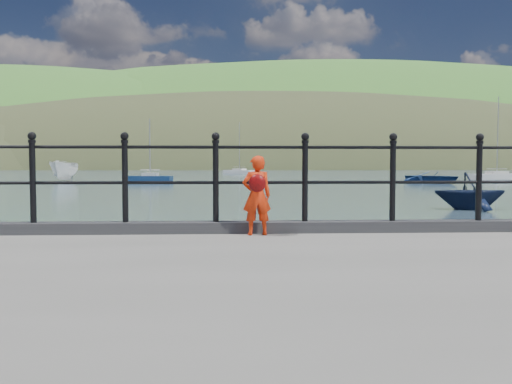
{
  "coord_description": "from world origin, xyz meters",
  "views": [
    {
      "loc": [
        -0.43,
        -7.39,
        1.93
      ],
      "look_at": [
        -0.06,
        -0.2,
        1.55
      ],
      "focal_mm": 38.0,
      "sensor_mm": 36.0,
      "label": 1
    }
  ],
  "objects": [
    {
      "name": "far_shore",
      "position": [
        38.34,
        239.41,
        -22.57
      ],
      "size": [
        830.0,
        200.0,
        156.0
      ],
      "color": "#333A21",
      "rests_on": "ground"
    },
    {
      "name": "launch_white",
      "position": [
        -18.3,
        52.71,
        1.13
      ],
      "size": [
        2.41,
        5.94,
        2.27
      ],
      "primitive_type": "imported",
      "rotation": [
        0.0,
        0.0,
        -0.04
      ],
      "color": "white",
      "rests_on": "ground"
    },
    {
      "name": "launch_navy",
      "position": [
        9.68,
        14.74,
        0.79
      ],
      "size": [
        2.99,
        2.58,
        1.57
      ],
      "primitive_type": "imported",
      "rotation": [
        0.0,
        0.0,
        1.57
      ],
      "color": "black",
      "rests_on": "ground"
    },
    {
      "name": "launch_blue",
      "position": [
        19.48,
        44.35,
        0.59
      ],
      "size": [
        6.5,
        7.02,
        1.19
      ],
      "primitive_type": "imported",
      "rotation": [
        0.0,
        0.0,
        0.56
      ],
      "color": "navy",
      "rests_on": "ground"
    },
    {
      "name": "kerb",
      "position": [
        0.0,
        -0.15,
        1.07
      ],
      "size": [
        60.0,
        0.3,
        0.15
      ],
      "primitive_type": "cube",
      "color": "#28282B",
      "rests_on": "quay"
    },
    {
      "name": "sailboat_deep",
      "position": [
        1.67,
        96.17,
        0.34
      ],
      "size": [
        6.39,
        6.17,
        10.01
      ],
      "rotation": [
        0.0,
        0.0,
        -0.75
      ],
      "color": "silver",
      "rests_on": "ground"
    },
    {
      "name": "sailboat_far",
      "position": [
        32.22,
        56.88,
        0.34
      ],
      "size": [
        7.49,
        4.31,
        10.23
      ],
      "rotation": [
        0.0,
        0.0,
        0.35
      ],
      "color": "beige",
      "rests_on": "ground"
    },
    {
      "name": "railing",
      "position": [
        0.0,
        -0.15,
        1.82
      ],
      "size": [
        18.11,
        0.11,
        1.2
      ],
      "color": "black",
      "rests_on": "kerb"
    },
    {
      "name": "child",
      "position": [
        -0.06,
        -0.41,
        1.52
      ],
      "size": [
        0.41,
        0.33,
        1.03
      ],
      "rotation": [
        0.0,
        0.0,
        3.28
      ],
      "color": "red",
      "rests_on": "quay"
    },
    {
      "name": "ground",
      "position": [
        0.0,
        0.0,
        0.0
      ],
      "size": [
        600.0,
        600.0,
        0.0
      ],
      "primitive_type": "plane",
      "color": "#2D4251",
      "rests_on": "ground"
    },
    {
      "name": "sailboat_port",
      "position": [
        -8.29,
        47.37,
        0.34
      ],
      "size": [
        4.58,
        2.16,
        6.62
      ],
      "rotation": [
        0.0,
        0.0,
        -0.18
      ],
      "color": "navy",
      "rests_on": "ground"
    }
  ]
}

